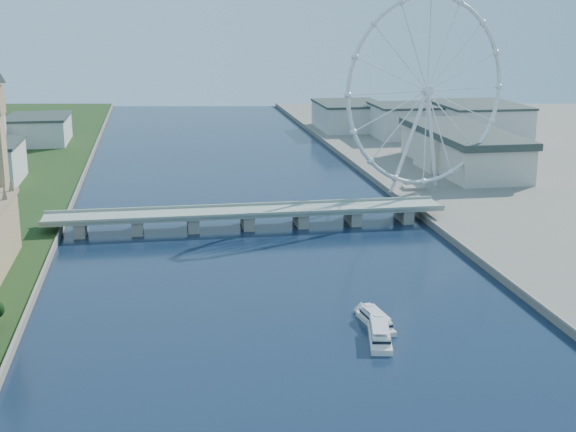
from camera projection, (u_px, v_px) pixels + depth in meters
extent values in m
cube|color=gray|center=(247.00, 212.00, 442.70)|extent=(220.00, 22.00, 2.00)
cube|color=gray|center=(81.00, 228.00, 429.72)|extent=(6.00, 20.00, 7.50)
cube|color=gray|center=(138.00, 225.00, 434.44)|extent=(6.00, 20.00, 7.50)
cube|color=gray|center=(193.00, 223.00, 439.16)|extent=(6.00, 20.00, 7.50)
cube|color=gray|center=(247.00, 221.00, 443.89)|extent=(6.00, 20.00, 7.50)
cube|color=gray|center=(301.00, 218.00, 448.61)|extent=(6.00, 20.00, 7.50)
cube|color=gray|center=(353.00, 216.00, 453.33)|extent=(6.00, 20.00, 7.50)
cube|color=gray|center=(404.00, 214.00, 458.05)|extent=(6.00, 20.00, 7.50)
torus|color=silver|center=(427.00, 91.00, 499.24)|extent=(113.60, 39.12, 118.60)
cylinder|color=silver|center=(427.00, 91.00, 499.24)|extent=(7.25, 6.61, 6.00)
cube|color=gray|center=(414.00, 188.00, 524.33)|extent=(14.00, 10.00, 2.00)
cube|color=beige|center=(39.00, 130.00, 704.30)|extent=(50.00, 70.00, 22.00)
cube|color=beige|center=(407.00, 122.00, 736.39)|extent=(60.00, 60.00, 28.00)
cube|color=beige|center=(477.00, 122.00, 726.48)|extent=(70.00, 90.00, 30.00)
cube|color=beige|center=(349.00, 116.00, 787.91)|extent=(60.00, 80.00, 24.00)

